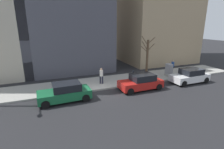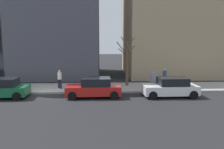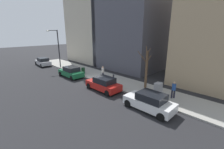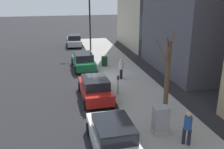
{
  "view_description": "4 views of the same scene",
  "coord_description": "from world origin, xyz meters",
  "px_view_note": "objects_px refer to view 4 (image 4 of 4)",
  "views": [
    {
      "loc": [
        -14.94,
        4.53,
        6.14
      ],
      "look_at": [
        0.33,
        -1.58,
        1.37
      ],
      "focal_mm": 28.0,
      "sensor_mm": 36.0,
      "label": 1
    },
    {
      "loc": [
        -17.84,
        -4.61,
        4.26
      ],
      "look_at": [
        1.2,
        -5.52,
        1.42
      ],
      "focal_mm": 35.0,
      "sensor_mm": 36.0,
      "label": 2
    },
    {
      "loc": [
        -11.44,
        -15.95,
        6.33
      ],
      "look_at": [
        1.79,
        -2.36,
        0.9
      ],
      "focal_mm": 24.0,
      "sensor_mm": 36.0,
      "label": 3
    },
    {
      "loc": [
        -3.48,
        -19.51,
        6.9
      ],
      "look_at": [
        0.51,
        -1.9,
        0.91
      ],
      "focal_mm": 40.0,
      "sensor_mm": 36.0,
      "label": 4
    }
  ],
  "objects_px": {
    "parked_car_silver": "(74,40)",
    "parking_meter": "(118,83)",
    "utility_box": "(161,120)",
    "parked_car_white": "(113,136)",
    "pedestrian_midblock": "(121,68)",
    "pedestrian_near_meter": "(188,126)",
    "trash_bin": "(104,61)",
    "parked_car_green": "(83,61)",
    "bare_tree": "(167,74)",
    "parked_car_red": "(95,88)",
    "streetlamp": "(88,18)"
  },
  "relations": [
    {
      "from": "parked_car_white",
      "to": "parked_car_silver",
      "type": "relative_size",
      "value": 0.99
    },
    {
      "from": "parked_car_silver",
      "to": "parking_meter",
      "type": "bearing_deg",
      "value": -82.74
    },
    {
      "from": "streetlamp",
      "to": "trash_bin",
      "type": "distance_m",
      "value": 7.75
    },
    {
      "from": "parked_car_red",
      "to": "parked_car_silver",
      "type": "xyz_separation_m",
      "value": [
        0.01,
        17.87,
        0.0
      ]
    },
    {
      "from": "parked_car_white",
      "to": "trash_bin",
      "type": "xyz_separation_m",
      "value": [
        2.19,
        13.11,
        -0.14
      ]
    },
    {
      "from": "parking_meter",
      "to": "trash_bin",
      "type": "relative_size",
      "value": 1.5
    },
    {
      "from": "parked_car_white",
      "to": "bare_tree",
      "type": "relative_size",
      "value": 0.91
    },
    {
      "from": "parked_car_white",
      "to": "parked_car_silver",
      "type": "height_order",
      "value": "same"
    },
    {
      "from": "parked_car_white",
      "to": "parked_car_green",
      "type": "bearing_deg",
      "value": 88.31
    },
    {
      "from": "parked_car_silver",
      "to": "parking_meter",
      "type": "xyz_separation_m",
      "value": [
        1.58,
        -17.85,
        0.24
      ]
    },
    {
      "from": "parked_car_white",
      "to": "streetlamp",
      "type": "bearing_deg",
      "value": 84.59
    },
    {
      "from": "utility_box",
      "to": "parked_car_silver",
      "type": "bearing_deg",
      "value": 95.98
    },
    {
      "from": "parked_car_red",
      "to": "pedestrian_near_meter",
      "type": "distance_m",
      "value": 7.26
    },
    {
      "from": "parked_car_white",
      "to": "trash_bin",
      "type": "bearing_deg",
      "value": 79.58
    },
    {
      "from": "parking_meter",
      "to": "utility_box",
      "type": "xyz_separation_m",
      "value": [
        0.85,
        -5.32,
        -0.13
      ]
    },
    {
      "from": "bare_tree",
      "to": "pedestrian_near_meter",
      "type": "distance_m",
      "value": 3.78
    },
    {
      "from": "parked_car_white",
      "to": "parked_car_red",
      "type": "xyz_separation_m",
      "value": [
        0.15,
        5.99,
        0.0
      ]
    },
    {
      "from": "parked_car_red",
      "to": "pedestrian_midblock",
      "type": "xyz_separation_m",
      "value": [
        2.65,
        3.15,
        0.35
      ]
    },
    {
      "from": "parked_car_green",
      "to": "pedestrian_near_meter",
      "type": "distance_m",
      "value": 14.03
    },
    {
      "from": "bare_tree",
      "to": "parking_meter",
      "type": "bearing_deg",
      "value": 125.41
    },
    {
      "from": "parked_car_white",
      "to": "utility_box",
      "type": "bearing_deg",
      "value": 14.16
    },
    {
      "from": "parked_car_silver",
      "to": "parking_meter",
      "type": "height_order",
      "value": "parked_car_silver"
    },
    {
      "from": "parked_car_silver",
      "to": "trash_bin",
      "type": "distance_m",
      "value": 10.95
    },
    {
      "from": "parked_car_green",
      "to": "parked_car_silver",
      "type": "xyz_separation_m",
      "value": [
        -0.01,
        10.71,
        0.0
      ]
    },
    {
      "from": "parked_car_red",
      "to": "trash_bin",
      "type": "bearing_deg",
      "value": 73.15
    },
    {
      "from": "utility_box",
      "to": "bare_tree",
      "type": "height_order",
      "value": "bare_tree"
    },
    {
      "from": "parked_car_green",
      "to": "trash_bin",
      "type": "relative_size",
      "value": 4.72
    },
    {
      "from": "parking_meter",
      "to": "bare_tree",
      "type": "relative_size",
      "value": 0.29
    },
    {
      "from": "parked_car_red",
      "to": "bare_tree",
      "type": "bearing_deg",
      "value": -39.51
    },
    {
      "from": "parked_car_silver",
      "to": "utility_box",
      "type": "height_order",
      "value": "utility_box"
    },
    {
      "from": "streetlamp",
      "to": "parked_car_silver",
      "type": "bearing_deg",
      "value": 110.26
    },
    {
      "from": "parking_meter",
      "to": "streetlamp",
      "type": "bearing_deg",
      "value": 90.68
    },
    {
      "from": "pedestrian_near_meter",
      "to": "parking_meter",
      "type": "bearing_deg",
      "value": -40.15
    },
    {
      "from": "pedestrian_midblock",
      "to": "pedestrian_near_meter",
      "type": "bearing_deg",
      "value": 36.75
    },
    {
      "from": "bare_tree",
      "to": "pedestrian_midblock",
      "type": "distance_m",
      "value": 6.38
    },
    {
      "from": "utility_box",
      "to": "pedestrian_midblock",
      "type": "height_order",
      "value": "pedestrian_midblock"
    },
    {
      "from": "parked_car_green",
      "to": "bare_tree",
      "type": "xyz_separation_m",
      "value": [
        3.71,
        -10.16,
        1.69
      ]
    },
    {
      "from": "parked_car_green",
      "to": "parking_meter",
      "type": "distance_m",
      "value": 7.31
    },
    {
      "from": "parked_car_red",
      "to": "parked_car_green",
      "type": "xyz_separation_m",
      "value": [
        0.03,
        7.17,
        0.0
      ]
    },
    {
      "from": "parked_car_white",
      "to": "pedestrian_near_meter",
      "type": "distance_m",
      "value": 3.43
    },
    {
      "from": "parking_meter",
      "to": "parked_car_green",
      "type": "bearing_deg",
      "value": 102.38
    },
    {
      "from": "parked_car_white",
      "to": "parked_car_green",
      "type": "height_order",
      "value": "same"
    },
    {
      "from": "parked_car_silver",
      "to": "streetlamp",
      "type": "height_order",
      "value": "streetlamp"
    },
    {
      "from": "parked_car_white",
      "to": "pedestrian_midblock",
      "type": "xyz_separation_m",
      "value": [
        2.8,
        9.15,
        0.35
      ]
    },
    {
      "from": "bare_tree",
      "to": "streetlamp",
      "type": "bearing_deg",
      "value": 97.73
    },
    {
      "from": "parked_car_red",
      "to": "utility_box",
      "type": "relative_size",
      "value": 2.96
    },
    {
      "from": "parked_car_red",
      "to": "pedestrian_near_meter",
      "type": "bearing_deg",
      "value": -64.4
    },
    {
      "from": "parked_car_silver",
      "to": "pedestrian_midblock",
      "type": "height_order",
      "value": "pedestrian_midblock"
    },
    {
      "from": "parked_car_green",
      "to": "utility_box",
      "type": "relative_size",
      "value": 2.97
    },
    {
      "from": "bare_tree",
      "to": "pedestrian_midblock",
      "type": "height_order",
      "value": "bare_tree"
    }
  ]
}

